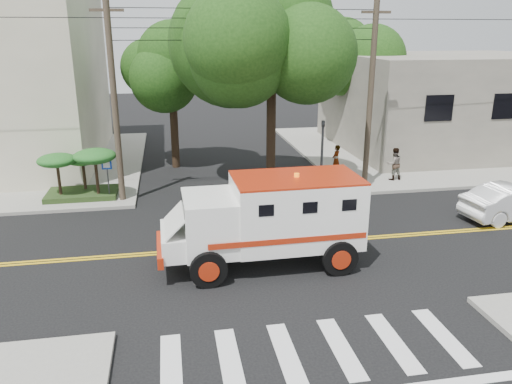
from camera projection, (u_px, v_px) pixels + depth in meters
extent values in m
plane|color=black|center=(267.00, 245.00, 18.47)|extent=(100.00, 100.00, 0.00)
cube|color=gray|center=(425.00, 149.00, 33.36)|extent=(17.00, 17.00, 0.15)
cube|color=slate|center=(447.00, 101.00, 33.14)|extent=(14.00, 12.00, 6.00)
cylinder|color=#382D23|center=(115.00, 105.00, 21.77)|extent=(0.28, 0.28, 9.00)
cylinder|color=#382D23|center=(370.00, 98.00, 23.96)|extent=(0.28, 0.28, 9.00)
cylinder|color=black|center=(271.00, 121.00, 23.74)|extent=(0.44, 0.44, 7.00)
sphere|color=#17390F|center=(272.00, 44.00, 22.66)|extent=(5.32, 5.32, 5.32)
sphere|color=#17390F|center=(301.00, 31.00, 21.97)|extent=(4.56, 4.56, 4.56)
cylinder|color=black|center=(174.00, 119.00, 28.35)|extent=(0.44, 0.44, 5.60)
sphere|color=#17390F|center=(171.00, 69.00, 27.49)|extent=(3.92, 3.92, 3.92)
sphere|color=#17390F|center=(187.00, 61.00, 26.98)|extent=(3.36, 3.36, 3.36)
cylinder|color=black|center=(343.00, 102.00, 33.97)|extent=(0.44, 0.44, 5.95)
sphere|color=#17390F|center=(345.00, 57.00, 33.06)|extent=(4.20, 4.20, 4.20)
sphere|color=#17390F|center=(362.00, 50.00, 32.51)|extent=(3.60, 3.60, 3.60)
cylinder|color=#3F3F42|center=(322.00, 158.00, 23.80)|extent=(0.12, 0.12, 3.60)
imported|color=#3F3F42|center=(323.00, 130.00, 23.39)|extent=(0.15, 0.18, 0.90)
cylinder|color=#3F3F42|center=(108.00, 181.00, 22.93)|extent=(0.06, 0.06, 2.00)
cube|color=#0C33A5|center=(107.00, 164.00, 22.63)|extent=(0.45, 0.03, 0.45)
cube|color=#1E3314|center=(82.00, 194.00, 23.50)|extent=(3.20, 2.00, 0.24)
cylinder|color=black|center=(59.00, 178.00, 22.80)|extent=(0.14, 0.14, 1.52)
ellipsoid|color=#18501C|center=(57.00, 160.00, 22.53)|extent=(1.73, 1.73, 0.60)
cylinder|color=black|center=(84.00, 175.00, 23.65)|extent=(0.14, 0.14, 1.36)
ellipsoid|color=#18501C|center=(82.00, 159.00, 23.41)|extent=(1.55, 1.55, 0.54)
cylinder|color=black|center=(97.00, 176.00, 22.87)|extent=(0.14, 0.14, 1.68)
ellipsoid|color=#18501C|center=(95.00, 156.00, 22.58)|extent=(1.91, 1.91, 0.66)
cube|color=white|center=(296.00, 211.00, 16.61)|extent=(4.18, 2.51, 2.23)
cube|color=white|center=(210.00, 223.00, 16.15)|extent=(1.74, 2.36, 1.80)
cube|color=black|center=(184.00, 211.00, 15.85)|extent=(0.09, 1.81, 0.74)
cube|color=white|center=(176.00, 240.00, 16.11)|extent=(0.99, 2.14, 0.74)
cube|color=#A5230C|center=(160.00, 249.00, 16.09)|extent=(0.23, 2.29, 0.37)
cube|color=#A5230C|center=(297.00, 178.00, 16.26)|extent=(4.18, 2.51, 0.06)
cylinder|color=black|center=(208.00, 269.00, 15.33)|extent=(1.17, 0.36, 1.17)
cylinder|color=black|center=(201.00, 239.00, 17.55)|extent=(1.17, 0.36, 1.17)
cylinder|color=black|center=(340.00, 258.00, 16.11)|extent=(1.17, 0.36, 1.17)
cylinder|color=black|center=(317.00, 230.00, 18.33)|extent=(1.17, 0.36, 1.17)
imported|color=gray|center=(336.00, 160.00, 26.93)|extent=(0.69, 0.68, 1.61)
imported|color=gray|center=(394.00, 164.00, 25.91)|extent=(0.86, 0.69, 1.69)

